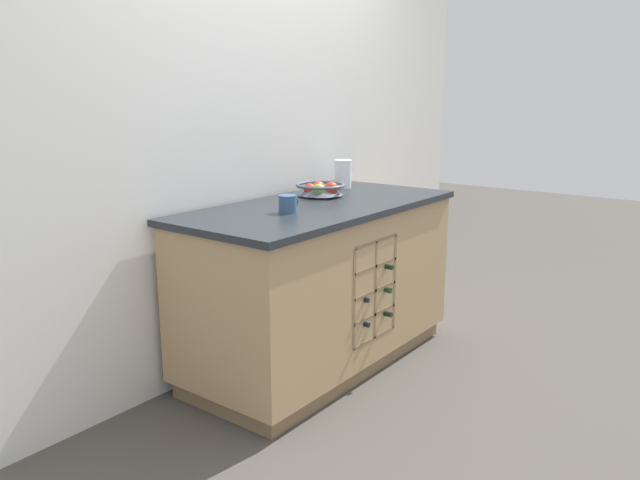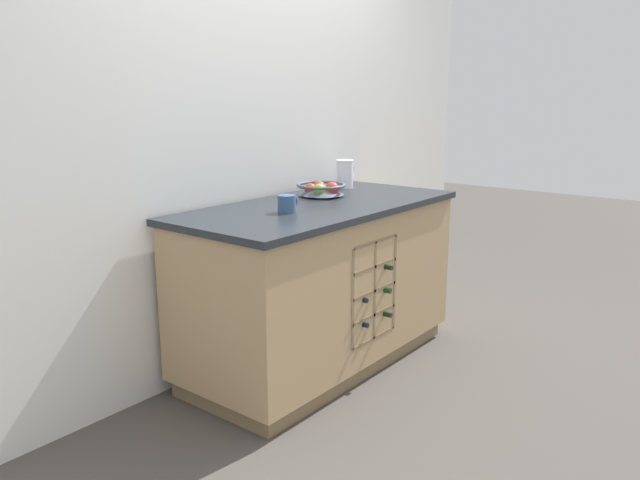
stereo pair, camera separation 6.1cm
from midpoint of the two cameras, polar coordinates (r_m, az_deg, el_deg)
ground_plane at (r=3.58m, az=0.49°, el=-11.05°), size 14.00×14.00×0.00m
back_wall at (r=3.55m, az=-5.02°, el=9.98°), size 4.40×0.06×2.55m
kitchen_island at (r=3.42m, az=0.55°, el=-4.04°), size 1.66×0.78×0.90m
fruit_bowl at (r=3.54m, az=0.60°, el=4.74°), size 0.28×0.28×0.09m
white_pitcher at (r=3.87m, az=2.76°, el=6.13°), size 0.16×0.11×0.17m
ceramic_mug at (r=3.07m, az=-2.45°, el=3.34°), size 0.13×0.09×0.09m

